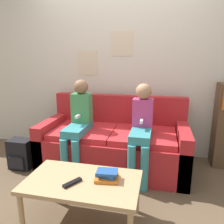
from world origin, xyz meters
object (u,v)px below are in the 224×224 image
Objects in this scene: coffee_table at (83,185)px; person_right at (141,126)px; person_left at (78,121)px; backpack at (21,154)px; tv_remote at (72,183)px; couch at (114,144)px.

person_right is (0.41, 0.89, 0.27)m from coffee_table.
person_left is (-0.37, 0.89, 0.28)m from coffee_table.
tv_remote is at bearing -37.76° from backpack.
coffee_table is at bearing -33.82° from backpack.
person_right is 1.61m from backpack.
tv_remote reaches higher than backpack.
coffee_table is 0.84× the size of person_left.
backpack is (-1.08, 0.83, -0.24)m from tv_remote.
backpack is at bearing -164.03° from couch.
person_right reaches higher than tv_remote.
person_left reaches higher than backpack.
backpack is at bearing 146.18° from coffee_table.
tv_remote is (-0.46, -0.96, -0.21)m from person_right.
person_right is 1.09m from tv_remote.
person_right reaches higher than couch.
person_left is 1.04m from tv_remote.
couch is 1.23m from backpack.
person_right is at bearing 4.84° from backpack.
person_right reaches higher than backpack.
tv_remote is at bearing -71.92° from person_left.
coffee_table is 0.86× the size of person_right.
person_left reaches higher than tv_remote.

